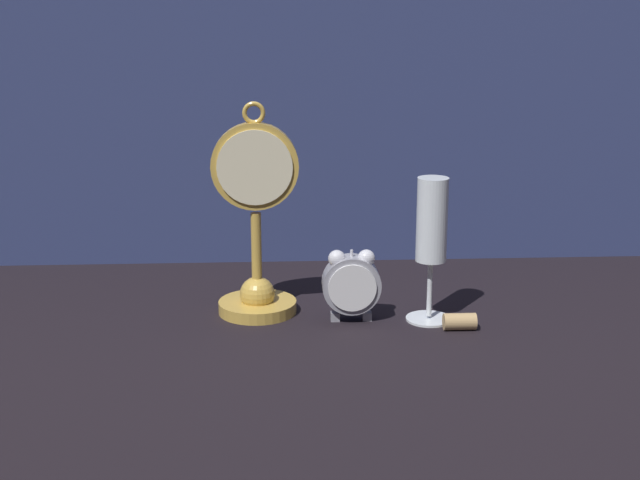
{
  "coord_description": "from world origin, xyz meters",
  "views": [
    {
      "loc": [
        -0.06,
        -1.07,
        0.42
      ],
      "look_at": [
        0.0,
        0.08,
        0.1
      ],
      "focal_mm": 50.0,
      "sensor_mm": 36.0,
      "label": 1
    }
  ],
  "objects_px": {
    "champagne_flute": "(432,232)",
    "wine_cork": "(460,323)",
    "pocket_watch_on_stand": "(256,237)",
    "alarm_clock_twin_bell": "(351,282)"
  },
  "relations": [
    {
      "from": "champagne_flute",
      "to": "wine_cork",
      "type": "bearing_deg",
      "value": -50.71
    },
    {
      "from": "champagne_flute",
      "to": "wine_cork",
      "type": "xyz_separation_m",
      "value": [
        0.03,
        -0.04,
        -0.11
      ]
    },
    {
      "from": "alarm_clock_twin_bell",
      "to": "wine_cork",
      "type": "relative_size",
      "value": 2.33
    },
    {
      "from": "pocket_watch_on_stand",
      "to": "wine_cork",
      "type": "height_order",
      "value": "pocket_watch_on_stand"
    },
    {
      "from": "wine_cork",
      "to": "champagne_flute",
      "type": "bearing_deg",
      "value": 129.29
    },
    {
      "from": "champagne_flute",
      "to": "wine_cork",
      "type": "distance_m",
      "value": 0.12
    },
    {
      "from": "champagne_flute",
      "to": "pocket_watch_on_stand",
      "type": "bearing_deg",
      "value": 169.49
    },
    {
      "from": "pocket_watch_on_stand",
      "to": "champagne_flute",
      "type": "xyz_separation_m",
      "value": [
        0.23,
        -0.04,
        0.01
      ]
    },
    {
      "from": "pocket_watch_on_stand",
      "to": "champagne_flute",
      "type": "height_order",
      "value": "pocket_watch_on_stand"
    },
    {
      "from": "champagne_flute",
      "to": "alarm_clock_twin_bell",
      "type": "bearing_deg",
      "value": 178.43
    }
  ]
}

